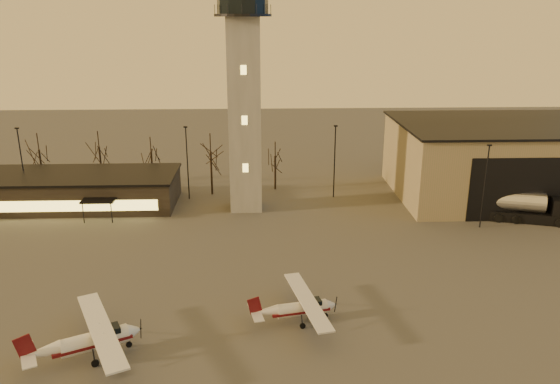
% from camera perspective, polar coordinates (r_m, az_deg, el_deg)
% --- Properties ---
extents(ground, '(220.00, 220.00, 0.00)m').
position_cam_1_polar(ground, '(44.85, -4.31, -14.65)').
color(ground, '#43403E').
rests_on(ground, ground).
extents(control_tower, '(6.80, 6.80, 32.60)m').
position_cam_1_polar(control_tower, '(68.21, -3.76, 11.37)').
color(control_tower, gray).
rests_on(control_tower, ground).
extents(hangar, '(30.60, 20.60, 10.30)m').
position_cam_1_polar(hangar, '(81.68, 22.67, 3.14)').
color(hangar, '#8F7A5D').
rests_on(hangar, ground).
extents(terminal, '(25.40, 12.20, 4.30)m').
position_cam_1_polar(terminal, '(76.90, -20.11, 0.25)').
color(terminal, black).
rests_on(terminal, ground).
extents(light_poles, '(58.50, 12.25, 10.14)m').
position_cam_1_polar(light_poles, '(71.26, -3.16, 2.72)').
color(light_poles, black).
rests_on(light_poles, ground).
extents(tree_row, '(37.20, 9.20, 8.80)m').
position_cam_1_polar(tree_row, '(80.54, -13.26, 4.44)').
color(tree_row, black).
rests_on(tree_row, ground).
extents(cessna_front, '(7.95, 10.00, 2.75)m').
position_cam_1_polar(cessna_front, '(46.07, 2.46, -12.27)').
color(cessna_front, beige).
rests_on(cessna_front, ground).
extents(cessna_rear, '(9.27, 11.05, 3.20)m').
position_cam_1_polar(cessna_rear, '(43.95, -18.58, -14.71)').
color(cessna_rear, silver).
rests_on(cessna_rear, ground).
extents(fuel_truck, '(10.15, 5.39, 3.62)m').
position_cam_1_polar(fuel_truck, '(73.48, 24.42, -1.69)').
color(fuel_truck, black).
rests_on(fuel_truck, ground).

